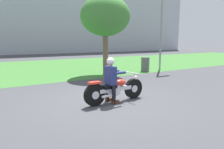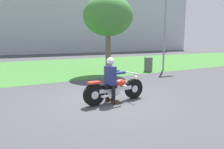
# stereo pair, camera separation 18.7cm
# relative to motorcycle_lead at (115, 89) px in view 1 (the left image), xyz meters

# --- Properties ---
(ground) EXTENTS (120.00, 120.00, 0.00)m
(ground) POSITION_rel_motorcycle_lead_xyz_m (-0.13, 0.27, -0.40)
(ground) COLOR #424247
(grass_verge) EXTENTS (60.00, 12.00, 0.01)m
(grass_verge) POSITION_rel_motorcycle_lead_xyz_m (-0.13, 9.95, -0.40)
(grass_verge) COLOR #3D7533
(grass_verge) RESTS_ON ground
(stadium_facade) EXTENTS (56.75, 8.00, 14.12)m
(stadium_facade) POSITION_rel_motorcycle_lead_xyz_m (4.96, 30.52, 6.66)
(stadium_facade) COLOR #B2B7C1
(stadium_facade) RESTS_ON ground
(motorcycle_lead) EXTENTS (2.16, 0.66, 0.89)m
(motorcycle_lead) POSITION_rel_motorcycle_lead_xyz_m (0.00, 0.00, 0.00)
(motorcycle_lead) COLOR black
(motorcycle_lead) RESTS_ON ground
(rider_lead) EXTENTS (0.56, 0.48, 1.42)m
(rider_lead) POSITION_rel_motorcycle_lead_xyz_m (-0.17, -0.01, 0.42)
(rider_lead) COLOR black
(rider_lead) RESTS_ON ground
(tree_roadside) EXTENTS (2.75, 2.75, 4.37)m
(tree_roadside) POSITION_rel_motorcycle_lead_xyz_m (2.34, 4.81, 2.85)
(tree_roadside) COLOR brown
(tree_roadside) RESTS_ON ground
(streetlight_pole) EXTENTS (0.96, 0.20, 6.02)m
(streetlight_pole) POSITION_rel_motorcycle_lead_xyz_m (6.62, 4.72, 3.33)
(streetlight_pole) COLOR gray
(streetlight_pole) RESTS_ON ground
(trash_can) EXTENTS (0.52, 0.52, 0.91)m
(trash_can) POSITION_rel_motorcycle_lead_xyz_m (5.12, 4.61, 0.05)
(trash_can) COLOR #595E5B
(trash_can) RESTS_ON ground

